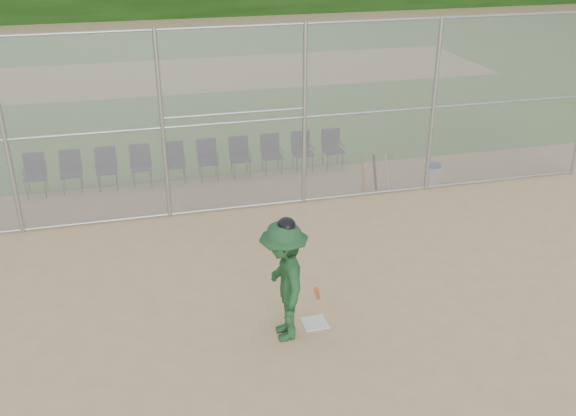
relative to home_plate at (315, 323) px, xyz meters
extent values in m
plane|color=tan|center=(0.09, -0.43, -0.01)|extent=(100.00, 100.00, 0.00)
plane|color=#356F21|center=(0.09, 17.57, 0.00)|extent=(100.00, 100.00, 0.00)
plane|color=tan|center=(0.09, 17.57, 0.00)|extent=(24.00, 24.00, 0.00)
cube|color=gray|center=(0.09, 4.57, 1.99)|extent=(16.00, 0.02, 4.00)
cylinder|color=#9EA3A8|center=(0.09, 4.57, 3.94)|extent=(16.00, 0.05, 0.05)
cube|color=silver|center=(0.00, 0.00, 0.00)|extent=(0.39, 0.39, 0.02)
imported|color=#1D4925|center=(-0.55, -0.18, 0.96)|extent=(0.79, 1.29, 1.95)
ellipsoid|color=black|center=(-0.55, -0.18, 1.91)|extent=(0.27, 0.30, 0.23)
cylinder|color=#C44D12|center=(-0.15, -0.58, 0.94)|extent=(0.31, 0.66, 0.61)
cylinder|color=white|center=(4.42, 4.90, 0.20)|extent=(0.36, 0.36, 0.42)
cylinder|color=#223D97|center=(4.42, 4.90, 0.44)|extent=(0.38, 0.38, 0.06)
cylinder|color=#D84C14|center=(2.63, 4.95, 0.40)|extent=(0.06, 0.32, 0.83)
cylinder|color=black|center=(2.93, 4.95, 0.40)|extent=(0.06, 0.35, 0.82)
cylinder|color=#B2B2B7|center=(3.23, 4.95, 0.40)|extent=(0.06, 0.37, 0.81)
camera|label=1|loc=(-2.52, -8.17, 6.03)|focal=40.00mm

